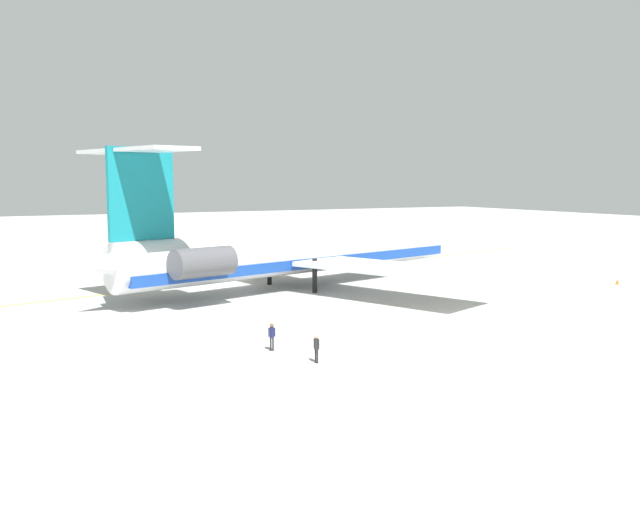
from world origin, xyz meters
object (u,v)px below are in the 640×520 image
(ground_crew_near_nose, at_px, (272,334))
(ground_crew_starboard, at_px, (323,246))
(ground_crew_near_tail, at_px, (316,345))
(ground_crew_portside, at_px, (303,248))
(safety_cone_nose, at_px, (354,256))
(safety_cone_tail, at_px, (617,282))
(safety_cone_wingtip, at_px, (371,257))
(main_jetliner, at_px, (292,252))

(ground_crew_near_nose, height_order, ground_crew_starboard, ground_crew_starboard)
(ground_crew_near_tail, relative_size, ground_crew_portside, 1.00)
(ground_crew_near_tail, distance_m, safety_cone_nose, 55.57)
(ground_crew_near_nose, xyz_separation_m, safety_cone_tail, (-42.75, -9.46, -0.84))
(ground_crew_near_nose, bearing_deg, ground_crew_near_tail, 33.74)
(safety_cone_wingtip, distance_m, safety_cone_tail, 33.33)
(ground_crew_portside, bearing_deg, safety_cone_tail, -74.92)
(safety_cone_wingtip, bearing_deg, safety_cone_nose, -44.00)
(ground_crew_portside, distance_m, ground_crew_starboard, 4.55)
(ground_crew_near_nose, distance_m, safety_cone_wingtip, 52.71)
(main_jetliner, xyz_separation_m, ground_crew_near_nose, (11.99, 22.48, -2.52))
(main_jetliner, bearing_deg, safety_cone_nose, 31.63)
(main_jetliner, bearing_deg, safety_cone_wingtip, 26.81)
(safety_cone_wingtip, bearing_deg, ground_crew_near_tail, 54.97)
(ground_crew_portside, bearing_deg, safety_cone_nose, -56.28)
(ground_crew_near_tail, xyz_separation_m, safety_cone_nose, (-29.96, -46.79, -0.80))
(safety_cone_wingtip, bearing_deg, ground_crew_starboard, -74.17)
(safety_cone_nose, bearing_deg, ground_crew_portside, -48.23)
(ground_crew_portside, height_order, safety_cone_wingtip, ground_crew_portside)
(main_jetliner, distance_m, safety_cone_tail, 33.57)
(main_jetliner, relative_size, ground_crew_near_nose, 25.65)
(ground_crew_near_tail, height_order, safety_cone_tail, ground_crew_near_tail)
(ground_crew_near_nose, xyz_separation_m, ground_crew_near_tail, (-1.13, 3.89, -0.03))
(ground_crew_near_nose, xyz_separation_m, safety_cone_nose, (-31.09, -42.90, -0.84))
(main_jetliner, height_order, ground_crew_portside, main_jetliner)
(safety_cone_tail, bearing_deg, ground_crew_portside, -66.87)
(main_jetliner, distance_m, ground_crew_portside, 29.72)
(ground_crew_portside, relative_size, safety_cone_wingtip, 3.10)
(main_jetliner, bearing_deg, ground_crew_portside, 46.37)
(ground_crew_starboard, xyz_separation_m, safety_cone_tail, (-12.57, 41.01, -0.84))
(ground_crew_starboard, distance_m, safety_cone_wingtip, 9.61)
(safety_cone_nose, height_order, safety_cone_wingtip, same)
(ground_crew_near_nose, height_order, safety_cone_tail, ground_crew_near_nose)
(ground_crew_near_tail, height_order, ground_crew_portside, ground_crew_portside)
(ground_crew_starboard, bearing_deg, ground_crew_near_tail, -97.28)
(ground_crew_near_tail, relative_size, ground_crew_starboard, 0.97)
(ground_crew_near_tail, distance_m, ground_crew_portside, 58.05)
(safety_cone_nose, xyz_separation_m, safety_cone_tail, (-11.66, 33.44, 0.00))
(safety_cone_nose, bearing_deg, ground_crew_near_nose, 54.07)
(ground_crew_portside, distance_m, safety_cone_wingtip, 9.94)
(ground_crew_starboard, relative_size, safety_cone_wingtip, 3.19)
(ground_crew_near_nose, bearing_deg, ground_crew_portside, 169.29)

